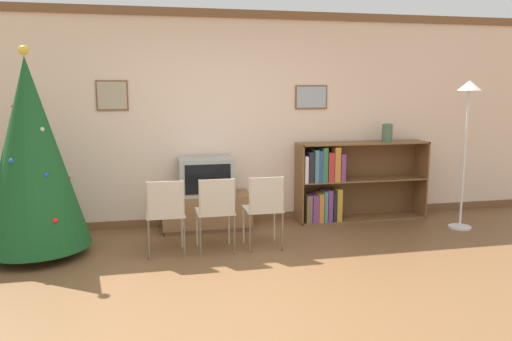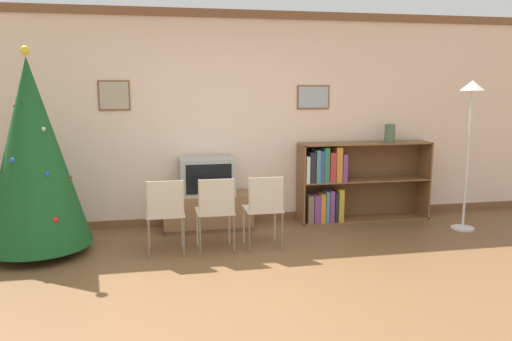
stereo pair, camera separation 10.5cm
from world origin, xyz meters
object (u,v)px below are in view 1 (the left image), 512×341
(christmas_tree, at_px, (31,154))
(folding_chair_center, at_px, (216,210))
(tv_console, at_px, (206,212))
(vase, at_px, (387,133))
(bookshelf, at_px, (339,183))
(folding_chair_right, at_px, (264,207))
(folding_chair_left, at_px, (166,212))
(television, at_px, (206,176))
(standing_lamp, at_px, (467,116))

(christmas_tree, height_order, folding_chair_center, christmas_tree)
(tv_console, xyz_separation_m, vase, (2.41, 0.02, 0.94))
(bookshelf, bearing_deg, folding_chair_right, -142.19)
(tv_console, bearing_deg, folding_chair_left, -120.08)
(folding_chair_left, bearing_deg, tv_console, 59.92)
(tv_console, height_order, vase, vase)
(television, distance_m, folding_chair_right, 1.07)
(television, height_order, bookshelf, bookshelf)
(folding_chair_right, bearing_deg, standing_lamp, 6.08)
(television, bearing_deg, folding_chair_right, -59.85)
(folding_chair_right, bearing_deg, christmas_tree, 172.40)
(tv_console, xyz_separation_m, folding_chair_right, (0.53, -0.91, 0.25))
(bookshelf, height_order, vase, vase)
(tv_console, bearing_deg, folding_chair_right, -59.92)
(television, xyz_separation_m, vase, (2.41, 0.03, 0.49))
(tv_console, distance_m, standing_lamp, 3.40)
(vase, bearing_deg, folding_chair_left, -162.34)
(folding_chair_center, xyz_separation_m, standing_lamp, (3.13, 0.28, 0.94))
(folding_chair_center, bearing_deg, folding_chair_right, 0.00)
(folding_chair_right, relative_size, bookshelf, 0.47)
(tv_console, bearing_deg, vase, 0.59)
(folding_chair_right, bearing_deg, vase, 26.41)
(folding_chair_right, xyz_separation_m, vase, (1.89, 0.94, 0.69))
(tv_console, distance_m, bookshelf, 1.80)
(television, bearing_deg, vase, 0.65)
(tv_console, distance_m, vase, 2.59)
(tv_console, height_order, folding_chair_left, folding_chair_left)
(christmas_tree, distance_m, tv_console, 2.13)
(folding_chair_center, height_order, bookshelf, bookshelf)
(television, xyz_separation_m, standing_lamp, (3.13, -0.63, 0.73))
(tv_console, height_order, folding_chair_center, folding_chair_center)
(television, height_order, vase, vase)
(bookshelf, bearing_deg, christmas_tree, -169.87)
(christmas_tree, bearing_deg, television, 17.67)
(folding_chair_left, xyz_separation_m, standing_lamp, (3.66, 0.28, 0.94))
(christmas_tree, relative_size, tv_console, 1.98)
(christmas_tree, height_order, television, christmas_tree)
(tv_console, bearing_deg, folding_chair_center, -90.00)
(television, distance_m, standing_lamp, 3.27)
(tv_console, relative_size, television, 1.64)
(folding_chair_center, bearing_deg, vase, 21.20)
(folding_chair_left, height_order, folding_chair_right, same)
(standing_lamp, bearing_deg, folding_chair_center, -174.94)
(bookshelf, bearing_deg, vase, -2.70)
(television, distance_m, folding_chair_left, 1.07)
(christmas_tree, distance_m, folding_chair_right, 2.48)
(tv_console, distance_m, folding_chair_center, 0.95)
(folding_chair_center, distance_m, standing_lamp, 3.28)
(television, bearing_deg, tv_console, 90.00)
(folding_chair_left, relative_size, standing_lamp, 0.45)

